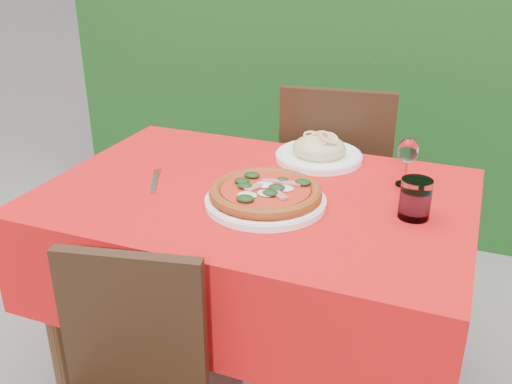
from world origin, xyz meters
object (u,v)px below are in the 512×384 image
at_px(wine_glass, 408,152).
at_px(fork, 155,183).
at_px(water_glass, 415,201).
at_px(pizza_plate, 266,195).
at_px(pasta_plate, 319,152).
at_px(chair_far, 336,181).

xyz_separation_m(wine_glass, fork, (-0.71, -0.28, -0.10)).
bearing_deg(water_glass, pizza_plate, -169.35).
bearing_deg(pasta_plate, water_glass, -41.80).
height_order(chair_far, fork, chair_far).
height_order(pizza_plate, fork, pizza_plate).
distance_m(chair_far, pasta_plate, 0.40).
height_order(chair_far, pasta_plate, chair_far).
xyz_separation_m(pasta_plate, wine_glass, (0.30, -0.11, 0.08)).
xyz_separation_m(water_glass, fork, (-0.77, -0.07, -0.05)).
xyz_separation_m(chair_far, water_glass, (0.37, -0.64, 0.26)).
xyz_separation_m(chair_far, wine_glass, (0.31, -0.43, 0.32)).
distance_m(water_glass, wine_glass, 0.23).
height_order(pasta_plate, wine_glass, wine_glass).
bearing_deg(chair_far, pizza_plate, 80.16).
relative_size(water_glass, wine_glass, 0.73).
distance_m(chair_far, pizza_plate, 0.76).
distance_m(chair_far, fork, 0.84).
distance_m(pizza_plate, water_glass, 0.41).
bearing_deg(pasta_plate, fork, -136.85).
bearing_deg(wine_glass, pasta_plate, 160.42).
bearing_deg(pizza_plate, water_glass, 10.65).
bearing_deg(fork, chair_far, 34.31).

